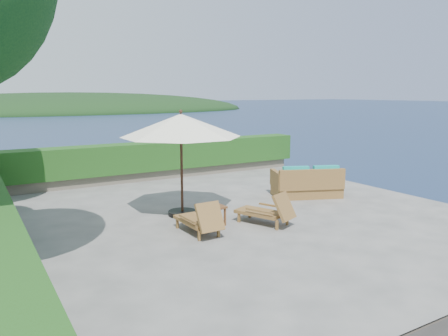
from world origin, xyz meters
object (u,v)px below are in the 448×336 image
lounge_left (200,220)px  wicker_loveseat (307,184)px  lounge_right (268,211)px  patio_umbrella (181,126)px  side_table (215,209)px

lounge_left → wicker_loveseat: 4.72m
lounge_right → wicker_loveseat: wicker_loveseat is taller
lounge_left → patio_umbrella: bearing=76.9°
patio_umbrella → wicker_loveseat: (4.16, -0.09, -1.92)m
lounge_left → wicker_loveseat: bearing=16.9°
lounge_left → side_table: lounge_left is taller
patio_umbrella → lounge_left: bearing=-101.3°
lounge_right → wicker_loveseat: size_ratio=0.68×
patio_umbrella → lounge_right: patio_umbrella is taller
side_table → wicker_loveseat: 4.03m
wicker_loveseat → patio_umbrella: bearing=-159.3°
patio_umbrella → side_table: bearing=-76.6°
side_table → wicker_loveseat: size_ratio=0.22×
lounge_right → wicker_loveseat: (2.75, 1.70, 0.04)m
patio_umbrella → wicker_loveseat: size_ratio=1.75×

